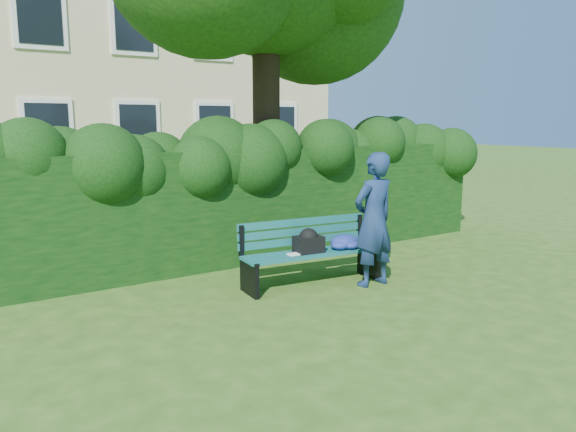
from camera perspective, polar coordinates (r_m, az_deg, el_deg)
ground at (r=7.43m, az=2.61°, el=-7.90°), size 80.00×80.00×0.00m
apartment_building at (r=20.46m, az=-22.81°, el=19.58°), size 16.00×8.08×12.00m
hedge at (r=9.04m, az=-5.67°, el=1.11°), size 10.00×1.00×1.80m
park_bench at (r=7.77m, az=3.09°, el=-3.28°), size 2.03×0.78×0.89m
man_reading at (r=7.69m, az=8.71°, el=-0.37°), size 0.69×0.47×1.83m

